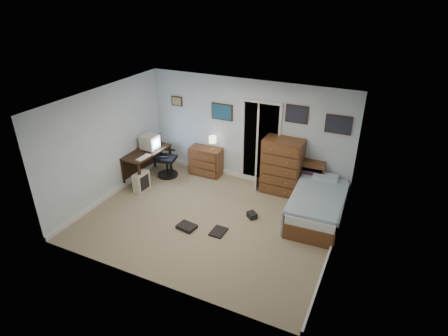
{
  "coord_description": "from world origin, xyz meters",
  "views": [
    {
      "loc": [
        3.04,
        -5.71,
        4.46
      ],
      "look_at": [
        0.2,
        0.3,
        1.1
      ],
      "focal_mm": 30.0,
      "sensor_mm": 36.0,
      "label": 1
    }
  ],
  "objects_px": {
    "computer_desk": "(144,157)",
    "low_dresser": "(206,161)",
    "office_chair": "(165,161)",
    "bed": "(317,205)",
    "tall_dresser": "(282,166)"
  },
  "relations": [
    {
      "from": "computer_desk",
      "to": "low_dresser",
      "type": "xyz_separation_m",
      "value": [
        1.28,
        0.82,
        -0.21
      ]
    },
    {
      "from": "office_chair",
      "to": "low_dresser",
      "type": "bearing_deg",
      "value": 17.68
    },
    {
      "from": "computer_desk",
      "to": "office_chair",
      "type": "relative_size",
      "value": 1.25
    },
    {
      "from": "low_dresser",
      "to": "computer_desk",
      "type": "bearing_deg",
      "value": -149.05
    },
    {
      "from": "office_chair",
      "to": "bed",
      "type": "relative_size",
      "value": 0.53
    },
    {
      "from": "bed",
      "to": "tall_dresser",
      "type": "bearing_deg",
      "value": 141.2
    },
    {
      "from": "computer_desk",
      "to": "bed",
      "type": "distance_m",
      "value": 4.28
    },
    {
      "from": "office_chair",
      "to": "bed",
      "type": "bearing_deg",
      "value": -15.76
    },
    {
      "from": "office_chair",
      "to": "bed",
      "type": "distance_m",
      "value": 3.9
    },
    {
      "from": "low_dresser",
      "to": "bed",
      "type": "xyz_separation_m",
      "value": [
        2.99,
        -0.76,
        -0.06
      ]
    },
    {
      "from": "computer_desk",
      "to": "low_dresser",
      "type": "bearing_deg",
      "value": 35.24
    },
    {
      "from": "computer_desk",
      "to": "low_dresser",
      "type": "height_order",
      "value": "computer_desk"
    },
    {
      "from": "low_dresser",
      "to": "bed",
      "type": "relative_size",
      "value": 0.41
    },
    {
      "from": "office_chair",
      "to": "low_dresser",
      "type": "relative_size",
      "value": 1.3
    },
    {
      "from": "low_dresser",
      "to": "tall_dresser",
      "type": "bearing_deg",
      "value": -2.37
    }
  ]
}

